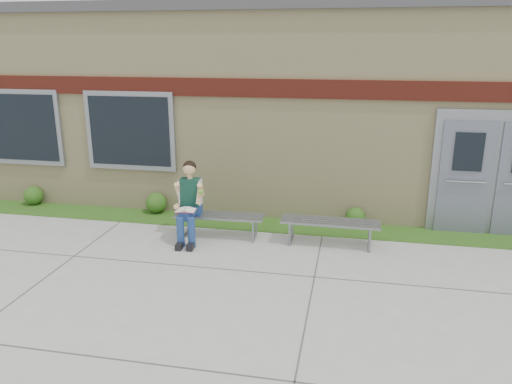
# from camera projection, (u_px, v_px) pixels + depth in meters

# --- Properties ---
(ground) EXTENTS (80.00, 80.00, 0.00)m
(ground) POSITION_uv_depth(u_px,v_px,m) (243.00, 286.00, 7.28)
(ground) COLOR #9E9E99
(ground) RESTS_ON ground
(grass_strip) EXTENTS (16.00, 0.80, 0.02)m
(grass_strip) POSITION_uv_depth(u_px,v_px,m) (272.00, 225.00, 9.72)
(grass_strip) COLOR #1D4C14
(grass_strip) RESTS_ON ground
(school_building) EXTENTS (16.20, 6.22, 4.20)m
(school_building) POSITION_uv_depth(u_px,v_px,m) (295.00, 99.00, 12.32)
(school_building) COLOR beige
(school_building) RESTS_ON ground
(bench_left) EXTENTS (1.64, 0.51, 0.42)m
(bench_left) POSITION_uv_depth(u_px,v_px,m) (219.00, 220.00, 9.08)
(bench_left) COLOR slate
(bench_left) RESTS_ON ground
(bench_right) EXTENTS (1.72, 0.50, 0.44)m
(bench_right) POSITION_uv_depth(u_px,v_px,m) (330.00, 226.00, 8.70)
(bench_right) COLOR slate
(bench_right) RESTS_ON ground
(girl) EXTENTS (0.56, 0.92, 1.42)m
(girl) POSITION_uv_depth(u_px,v_px,m) (189.00, 201.00, 8.85)
(girl) COLOR navy
(girl) RESTS_ON ground
(shrub_west) EXTENTS (0.40, 0.40, 0.40)m
(shrub_west) POSITION_uv_depth(u_px,v_px,m) (33.00, 195.00, 10.89)
(shrub_west) COLOR #1D4C14
(shrub_west) RESTS_ON grass_strip
(shrub_mid) EXTENTS (0.43, 0.43, 0.43)m
(shrub_mid) POSITION_uv_depth(u_px,v_px,m) (156.00, 203.00, 10.36)
(shrub_mid) COLOR #1D4C14
(shrub_mid) RESTS_ON grass_strip
(shrub_east) EXTENTS (0.37, 0.37, 0.37)m
(shrub_east) POSITION_uv_depth(u_px,v_px,m) (355.00, 217.00, 9.61)
(shrub_east) COLOR #1D4C14
(shrub_east) RESTS_ON grass_strip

